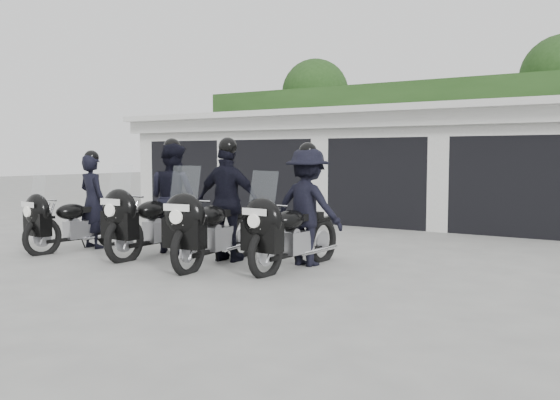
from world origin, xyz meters
The scene contains 7 objects.
ground centered at (0.00, 0.00, 0.00)m, with size 80.00×80.00×0.00m, color gray.
garage_block centered at (0.00, 8.06, 1.42)m, with size 16.40×6.80×2.96m.
background_vegetation centered at (0.37, 12.92, 2.77)m, with size 20.00×3.90×5.80m.
police_bike_a centered at (-3.30, -0.74, 0.76)m, with size 0.81×2.21×1.93m.
police_bike_b centered at (-1.62, -0.21, 0.90)m, with size 0.98×2.46×2.14m.
police_bike_c centered at (-0.19, -0.37, 0.90)m, with size 1.23×2.45×2.13m.
police_bike_d centered at (1.07, 0.05, 0.87)m, with size 1.26×2.35×2.04m.
Camera 1 is at (5.82, -7.99, 1.78)m, focal length 38.00 mm.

